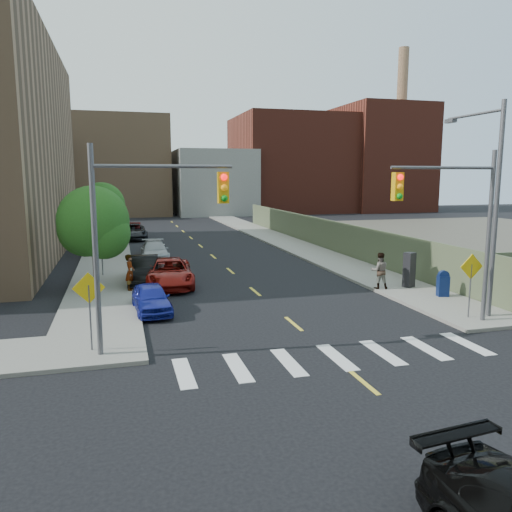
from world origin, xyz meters
TOP-DOWN VIEW (x-y plane):
  - ground at (0.00, 0.00)m, footprint 160.00×160.00m
  - sidewalk_nw at (-7.75, 41.50)m, footprint 3.50×73.00m
  - sidewalk_ne at (7.75, 41.50)m, footprint 3.50×73.00m
  - fence_north at (9.60, 28.00)m, footprint 0.12×44.00m
  - gravel_lot at (28.00, 30.00)m, footprint 36.00×42.00m
  - bg_bldg_west at (-22.00, 70.00)m, footprint 14.00×18.00m
  - bg_bldg_midwest at (-6.00, 72.00)m, footprint 14.00×16.00m
  - bg_bldg_center at (8.00, 70.00)m, footprint 12.00×16.00m
  - bg_bldg_east at (22.00, 72.00)m, footprint 18.00×18.00m
  - bg_bldg_fareast at (38.00, 70.00)m, footprint 14.00×16.00m
  - smokestack at (42.00, 70.00)m, footprint 1.80×1.80m
  - signal_nw at (-5.98, 6.00)m, footprint 4.59×0.30m
  - signal_ne at (5.98, 6.00)m, footprint 4.59×0.30m
  - streetlight_ne at (8.20, 6.90)m, footprint 0.25×3.70m
  - warn_sign_nw at (-7.80, 6.50)m, footprint 1.06×0.06m
  - warn_sign_ne at (7.20, 6.50)m, footprint 1.06×0.06m
  - warn_sign_midwest at (-7.80, 20.00)m, footprint 1.06×0.06m
  - tree_west_near at (-8.00, 16.05)m, footprint 3.66×3.64m
  - tree_west_far at (-8.00, 31.05)m, footprint 3.66×3.64m
  - parked_car_blue at (-5.50, 11.31)m, footprint 1.76×3.84m
  - parked_car_black at (-5.50, 17.72)m, footprint 1.94×4.71m
  - parked_car_red at (-4.20, 16.51)m, footprint 2.82×5.56m
  - parked_car_silver at (-4.37, 25.39)m, footprint 1.97×4.71m
  - parked_car_white at (-4.20, 28.02)m, footprint 1.57×3.83m
  - parked_car_maroon at (-5.50, 39.74)m, footprint 1.91×4.56m
  - parked_car_grey at (-5.50, 38.23)m, footprint 2.61×5.42m
  - mailbox at (8.47, 10.00)m, footprint 0.61×0.51m
  - payphone at (8.02, 12.29)m, footprint 0.69×0.64m
  - pedestrian_west at (-6.30, 15.46)m, footprint 0.56×0.75m
  - pedestrian_east at (6.30, 12.36)m, footprint 1.08×0.94m

SIDE VIEW (x-z plane):
  - ground at x=0.00m, z-range 0.00..0.00m
  - gravel_lot at x=28.00m, z-range 0.00..0.06m
  - sidewalk_nw at x=-7.75m, z-range 0.00..0.15m
  - sidewalk_ne at x=7.75m, z-range 0.00..0.15m
  - parked_car_blue at x=-5.50m, z-range 0.00..1.28m
  - parked_car_white at x=-4.20m, z-range 0.00..1.30m
  - parked_car_silver at x=-4.37m, z-range 0.00..1.36m
  - parked_car_maroon at x=-5.50m, z-range 0.00..1.47m
  - parked_car_grey at x=-5.50m, z-range 0.00..1.49m
  - parked_car_red at x=-4.20m, z-range 0.00..1.51m
  - parked_car_black at x=-5.50m, z-range 0.00..1.52m
  - mailbox at x=8.47m, z-range 0.13..1.41m
  - payphone at x=8.02m, z-range 0.15..2.00m
  - pedestrian_west at x=-6.30m, z-range 0.15..2.02m
  - pedestrian_east at x=6.30m, z-range 0.15..2.06m
  - fence_north at x=9.60m, z-range 0.00..2.50m
  - warn_sign_nw at x=-7.80m, z-range 0.58..3.41m
  - warn_sign_ne at x=7.20m, z-range 0.58..3.41m
  - warn_sign_midwest at x=-7.80m, z-range 0.58..3.41m
  - tree_west_near at x=-8.00m, z-range 0.72..6.24m
  - tree_west_far at x=-8.00m, z-range 0.72..6.24m
  - signal_nw at x=-5.98m, z-range 1.03..8.03m
  - signal_ne at x=5.98m, z-range 1.03..8.03m
  - bg_bldg_center at x=8.00m, z-range 0.00..10.00m
  - streetlight_ne at x=8.20m, z-range 0.72..9.72m
  - bg_bldg_west at x=-22.00m, z-range 0.00..12.00m
  - bg_bldg_midwest at x=-6.00m, z-range 0.00..15.00m
  - bg_bldg_east at x=22.00m, z-range 0.00..16.00m
  - bg_bldg_fareast at x=38.00m, z-range 0.00..18.00m
  - smokestack at x=42.00m, z-range 0.00..28.00m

